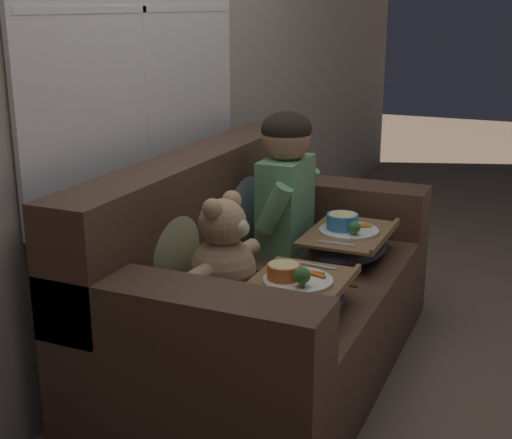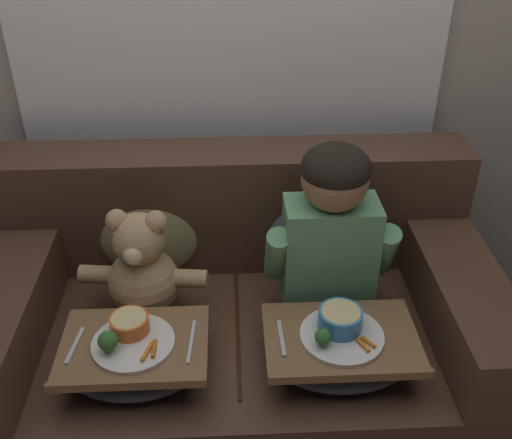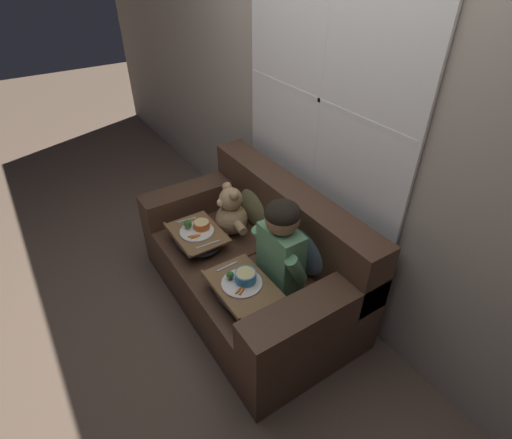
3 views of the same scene
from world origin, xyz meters
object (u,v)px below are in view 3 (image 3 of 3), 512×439
(throw_pillow_behind_teddy, at_px, (256,201))
(lap_tray_teddy, at_px, (197,237))
(teddy_bear, at_px, (231,214))
(lap_tray_child, at_px, (242,289))
(couch, at_px, (255,263))
(throw_pillow_behind_child, at_px, (308,245))
(child_figure, at_px, (281,240))

(throw_pillow_behind_teddy, distance_m, lap_tray_teddy, 0.51)
(teddy_bear, distance_m, lap_tray_child, 0.67)
(lap_tray_child, bearing_deg, throw_pillow_behind_teddy, 140.68)
(couch, bearing_deg, lap_tray_teddy, -136.37)
(throw_pillow_behind_child, distance_m, lap_tray_child, 0.51)
(throw_pillow_behind_teddy, bearing_deg, couch, -34.16)
(teddy_bear, bearing_deg, lap_tray_child, -24.52)
(teddy_bear, distance_m, lap_tray_teddy, 0.29)
(throw_pillow_behind_teddy, xyz_separation_m, teddy_bear, (-0.00, -0.22, -0.03))
(lap_tray_child, bearing_deg, teddy_bear, 155.48)
(lap_tray_teddy, bearing_deg, child_figure, 24.81)
(couch, xyz_separation_m, child_figure, (0.30, -0.01, 0.42))
(throw_pillow_behind_teddy, height_order, teddy_bear, same)
(lap_tray_child, bearing_deg, couch, 136.18)
(child_figure, height_order, lap_tray_teddy, child_figure)
(child_figure, bearing_deg, lap_tray_teddy, -155.19)
(throw_pillow_behind_child, xyz_separation_m, lap_tray_child, (-0.00, -0.49, -0.13))
(child_figure, distance_m, teddy_bear, 0.62)
(throw_pillow_behind_child, height_order, child_figure, child_figure)
(throw_pillow_behind_child, bearing_deg, child_figure, -90.00)
(child_figure, xyz_separation_m, teddy_bear, (-0.60, -0.00, -0.16))
(couch, height_order, throw_pillow_behind_child, couch)
(couch, bearing_deg, teddy_bear, -177.41)
(child_figure, xyz_separation_m, lap_tray_teddy, (-0.60, -0.28, -0.26))
(couch, xyz_separation_m, lap_tray_child, (0.30, -0.29, 0.16))
(lap_tray_teddy, bearing_deg, teddy_bear, 89.86)
(child_figure, height_order, teddy_bear, child_figure)
(couch, height_order, throw_pillow_behind_teddy, couch)
(child_figure, bearing_deg, couch, 178.22)
(couch, height_order, teddy_bear, couch)
(child_figure, bearing_deg, throw_pillow_behind_child, 90.00)
(child_figure, bearing_deg, throw_pillow_behind_teddy, 160.47)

